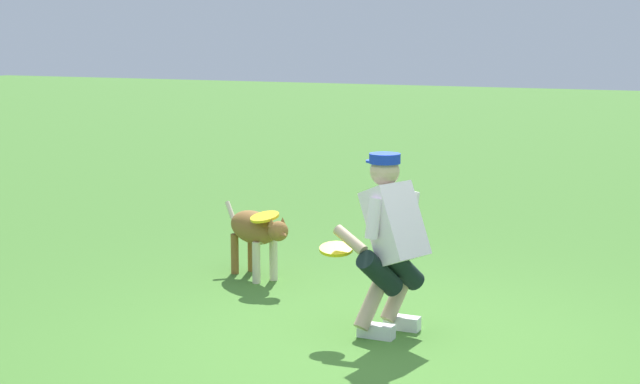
{
  "coord_description": "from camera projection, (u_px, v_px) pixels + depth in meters",
  "views": [
    {
      "loc": [
        -2.33,
        6.09,
        2.16
      ],
      "look_at": [
        0.77,
        -0.79,
        0.9
      ],
      "focal_mm": 55.2,
      "sensor_mm": 36.0,
      "label": 1
    }
  ],
  "objects": [
    {
      "name": "ground_plane",
      "position": [
        375.0,
        345.0,
        6.78
      ],
      "size": [
        60.0,
        60.0,
        0.0
      ],
      "primitive_type": "plane",
      "color": "#43782C"
    },
    {
      "name": "frisbee_held",
      "position": [
        336.0,
        249.0,
        6.98
      ],
      "size": [
        0.27,
        0.27,
        0.08
      ],
      "primitive_type": "cylinder",
      "rotation": [
        0.19,
        0.04,
        3.3
      ],
      "color": "yellow",
      "rests_on": "person"
    },
    {
      "name": "dog",
      "position": [
        256.0,
        231.0,
        8.54
      ],
      "size": [
        0.93,
        0.64,
        0.61
      ],
      "rotation": [
        0.0,
        0.0,
        2.57
      ],
      "color": "olive",
      "rests_on": "ground_plane"
    },
    {
      "name": "frisbee_flying",
      "position": [
        265.0,
        217.0,
        8.31
      ],
      "size": [
        0.34,
        0.34,
        0.1
      ],
      "primitive_type": "cylinder",
      "rotation": [
        0.13,
        -0.19,
        3.63
      ],
      "color": "yellow"
    },
    {
      "name": "person",
      "position": [
        391.0,
        238.0,
        6.92
      ],
      "size": [
        0.68,
        0.65,
        1.29
      ],
      "rotation": [
        0.0,
        0.0,
        -0.37
      ],
      "color": "silver",
      "rests_on": "ground_plane"
    }
  ]
}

